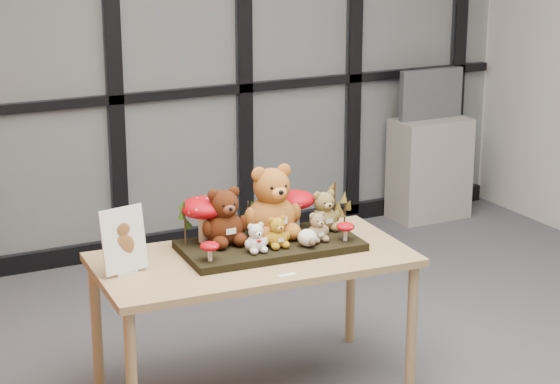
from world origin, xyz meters
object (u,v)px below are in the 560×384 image
bear_small_yellow (277,230)px  mushroom_back_left (203,217)px  mushroom_back_right (295,208)px  sign_holder (124,243)px  display_table (253,270)px  monitor (431,94)px  diorama_tray (270,246)px  bear_white_bow (256,236)px  bear_pooh_yellow (271,198)px  cabinet (429,169)px  bear_beige_small (317,225)px  bear_tan_back (324,208)px  mushroom_front_right (345,231)px  bear_brown_medium (224,213)px  mushroom_front_left (210,250)px  plush_cream_hedgehog (307,237)px

bear_small_yellow → mushroom_back_left: (-0.27, 0.22, 0.04)m
mushroom_back_right → sign_holder: bearing=-172.7°
display_table → monitor: bearing=43.0°
diorama_tray → monitor: monitor is taller
bear_white_bow → sign_holder: 0.60m
diorama_tray → mushroom_back_left: mushroom_back_left is taller
bear_pooh_yellow → cabinet: 2.86m
bear_beige_small → monitor: (2.01, 1.95, 0.12)m
bear_pooh_yellow → bear_beige_small: size_ratio=2.48×
display_table → bear_small_yellow: size_ratio=9.16×
bear_pooh_yellow → bear_tan_back: (0.27, -0.03, -0.08)m
mushroom_back_right → mushroom_back_left: bearing=177.2°
mushroom_back_left → mushroom_front_right: bearing=-25.5°
bear_tan_back → bear_beige_small: 0.17m
bear_pooh_yellow → monitor: bearing=43.1°
bear_tan_back → cabinet: size_ratio=0.30×
bear_brown_medium → bear_tan_back: bearing=0.0°
mushroom_front_left → diorama_tray: bearing=16.9°
diorama_tray → bear_small_yellow: bear_small_yellow is taller
mushroom_back_left → mushroom_back_right: mushroom_back_left is taller
mushroom_front_right → sign_holder: (-1.04, 0.15, 0.05)m
plush_cream_hedgehog → mushroom_back_right: (0.07, 0.25, 0.06)m
bear_brown_medium → mushroom_front_left: bearing=-125.7°
mushroom_back_left → bear_pooh_yellow: bearing=-13.1°
plush_cream_hedgehog → sign_holder: 0.85m
bear_beige_small → diorama_tray: bearing=161.1°
bear_beige_small → mushroom_back_right: bearing=95.3°
bear_beige_small → sign_holder: size_ratio=0.52×
bear_pooh_yellow → monitor: bear_pooh_yellow is taller
bear_white_bow → mushroom_front_right: size_ratio=1.56×
bear_brown_medium → bear_beige_small: (0.41, -0.16, -0.07)m
mushroom_front_left → sign_holder: bearing=162.5°
mushroom_back_right → bear_small_yellow: bearing=-135.3°
bear_tan_back → mushroom_front_right: bearing=-82.7°
bear_small_yellow → mushroom_back_right: (0.20, 0.20, 0.02)m
display_table → bear_small_yellow: bear_small_yellow is taller
plush_cream_hedgehog → cabinet: bearing=47.0°
bear_tan_back → bear_pooh_yellow: bearing=178.2°
bear_tan_back → mushroom_front_left: 0.69m
display_table → cabinet: bearing=42.7°
bear_brown_medium → mushroom_back_right: size_ratio=1.42×
mushroom_front_left → mushroom_back_left: bearing=73.2°
cabinet → mushroom_back_left: bearing=-145.7°
bear_small_yellow → bear_white_bow: bear_small_yellow is taller
display_table → bear_pooh_yellow: size_ratio=3.87×
mushroom_back_right → cabinet: size_ratio=0.29×
bear_tan_back → monitor: 2.63m
bear_pooh_yellow → mushroom_back_right: bear_pooh_yellow is taller
display_table → mushroom_front_left: bearing=-162.6°
bear_pooh_yellow → mushroom_back_left: bear_pooh_yellow is taller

